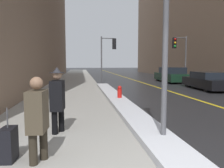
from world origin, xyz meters
TOP-DOWN VIEW (x-y plane):
  - sidewalk_slab at (-2.00, 15.00)m, footprint 4.00×80.00m
  - road_centre_stripe at (4.00, 15.00)m, footprint 0.16×80.00m
  - snow_bank_curb at (0.24, 6.27)m, footprint 0.80×15.07m
  - lamp_post at (0.39, 1.66)m, footprint 0.28×0.28m
  - traffic_light_near at (1.05, 15.78)m, footprint 1.31×0.34m
  - traffic_light_far at (7.02, 15.16)m, footprint 1.31×0.34m
  - pedestrian_with_shoulder_bag at (-2.10, 1.01)m, footprint 0.31×0.70m
  - pedestrian_in_glasses at (-1.93, 2.58)m, footprint 0.34×0.51m
  - parked_car_black at (6.86, 10.37)m, footprint 2.10×4.34m
  - parked_car_dark_green at (6.78, 15.97)m, footprint 1.96×4.33m
  - rolling_suitcase at (-2.61, 1.11)m, footprint 0.25×0.38m
  - fire_hydrant at (0.35, 6.81)m, footprint 0.20×0.20m

SIDE VIEW (x-z plane):
  - road_centre_stripe at x=4.00m, z-range 0.00..0.00m
  - sidewalk_slab at x=-2.00m, z-range 0.00..0.01m
  - snow_bank_curb at x=0.24m, z-range 0.00..0.16m
  - rolling_suitcase at x=-2.61m, z-range -0.17..0.78m
  - fire_hydrant at x=0.35m, z-range 0.00..0.70m
  - parked_car_black at x=6.86m, z-range -0.02..1.12m
  - parked_car_dark_green at x=6.78m, z-range -0.04..1.31m
  - pedestrian_with_shoulder_bag at x=-2.10m, z-range 0.08..1.55m
  - pedestrian_in_glasses at x=-1.93m, z-range 0.07..1.68m
  - lamp_post at x=0.39m, z-range 0.46..4.62m
  - traffic_light_near at x=1.05m, z-range 0.88..4.83m
  - traffic_light_far at x=7.02m, z-range 0.90..4.93m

